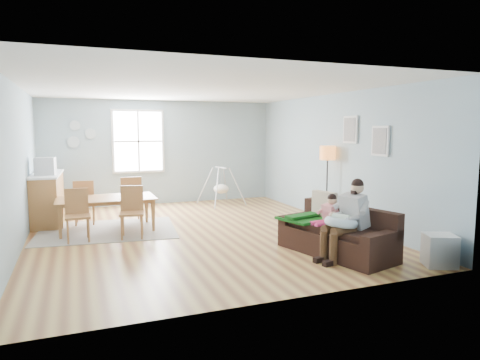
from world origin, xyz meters
name	(u,v)px	position (x,y,z in m)	size (l,w,h in m)	color
room	(196,104)	(0.00, 0.00, 2.42)	(8.40, 9.40, 3.90)	brown
window	(138,141)	(-0.60, 3.46, 1.65)	(1.32, 0.08, 1.62)	silver
pictures	(365,135)	(2.97, -1.05, 1.85)	(0.05, 1.34, 0.74)	silver
wall_plates	(80,135)	(-2.00, 3.47, 1.83)	(0.67, 0.02, 0.66)	#8DA3A9
sofa	(338,237)	(1.70, -2.15, 0.27)	(1.25, 2.00, 0.75)	black
green_throw	(307,218)	(1.47, -1.57, 0.48)	(0.85, 0.69, 0.04)	#14571A
beige_pillow	(324,205)	(1.76, -1.63, 0.69)	(0.13, 0.46, 0.46)	#C7AF98
father	(347,217)	(1.65, -2.43, 0.65)	(0.91, 0.51, 1.22)	#98989B
nursing_pillow	(341,222)	(1.52, -2.47, 0.58)	(0.49, 0.49, 0.13)	silver
infant	(339,217)	(1.51, -2.44, 0.66)	(0.22, 0.33, 0.12)	silver
toddler	(328,213)	(1.59, -2.00, 0.63)	(0.49, 0.28, 0.75)	silver
floor_lamp	(328,159)	(2.80, -0.07, 1.33)	(0.32, 0.32, 1.61)	black
storage_cube	(439,250)	(2.69, -3.20, 0.23)	(0.53, 0.51, 0.46)	white
rug	(107,230)	(-1.60, 0.77, 0.01)	(2.55, 1.94, 0.01)	gray
dining_table	(107,214)	(-1.60, 0.77, 0.32)	(1.84, 1.02, 0.65)	olive
chair_sw	(77,212)	(-2.13, 0.19, 0.52)	(0.43, 0.43, 0.92)	brown
chair_se	(132,208)	(-1.20, 0.10, 0.53)	(0.49, 0.49, 0.93)	brown
chair_nw	(84,200)	(-1.99, 1.45, 0.53)	(0.45, 0.45, 0.93)	brown
chair_ne	(131,196)	(-1.07, 1.35, 0.56)	(0.45, 0.45, 0.98)	brown
counter	(48,197)	(-2.70, 2.05, 0.53)	(0.63, 1.88, 1.04)	olive
monitor	(45,166)	(-2.70, 1.70, 1.22)	(0.41, 0.39, 0.35)	#B6B7BC
baby_swing	(221,188)	(1.37, 2.67, 0.44)	(1.14, 1.15, 0.98)	#B6B7BC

